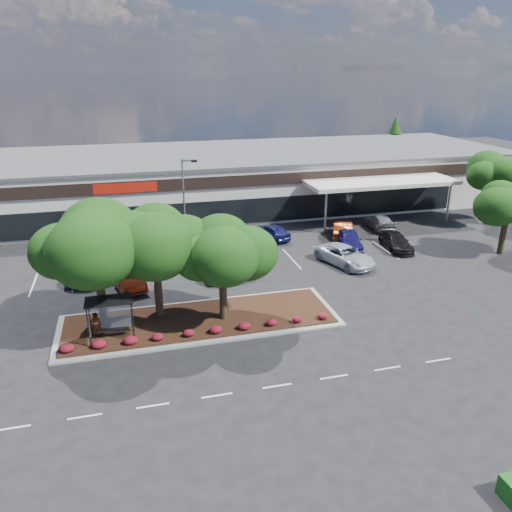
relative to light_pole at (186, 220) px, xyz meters
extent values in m
plane|color=black|center=(1.38, -14.46, -3.93)|extent=(160.00, 160.00, 0.00)
cube|color=silver|center=(1.38, 19.54, -0.93)|extent=(80.00, 20.00, 6.00)
cube|color=#4F4F51|center=(1.38, 19.54, 2.17)|extent=(80.40, 20.40, 0.30)
cube|color=black|center=(1.38, 9.49, 0.87)|extent=(80.00, 0.25, 1.20)
cube|color=black|center=(1.38, 9.49, -2.33)|extent=(60.00, 0.18, 2.60)
cube|color=#B51B0C|center=(-4.62, 9.42, 0.87)|extent=(6.00, 0.12, 1.00)
cube|color=silver|center=(21.38, 7.04, 0.47)|extent=(16.00, 5.00, 0.40)
cylinder|color=gray|center=(14.38, 5.04, -1.83)|extent=(0.24, 0.24, 4.20)
cylinder|color=gray|center=(28.38, 5.04, -1.83)|extent=(0.24, 0.24, 4.20)
cube|color=#9B9B96|center=(-0.62, -10.46, -3.86)|extent=(18.00, 6.00, 0.15)
cube|color=#3B2314|center=(-0.62, -10.46, -3.73)|extent=(17.20, 5.20, 0.12)
cube|color=silver|center=(-10.62, -18.46, -3.93)|extent=(1.60, 0.12, 0.01)
cube|color=silver|center=(-7.42, -18.46, -3.93)|extent=(1.60, 0.12, 0.01)
cube|color=silver|center=(-4.22, -18.46, -3.93)|extent=(1.60, 0.12, 0.01)
cube|color=silver|center=(-1.02, -18.46, -3.93)|extent=(1.60, 0.12, 0.01)
cube|color=silver|center=(2.18, -18.46, -3.93)|extent=(1.60, 0.12, 0.01)
cube|color=silver|center=(5.38, -18.46, -3.93)|extent=(1.60, 0.12, 0.01)
cube|color=silver|center=(8.58, -18.46, -3.93)|extent=(1.60, 0.12, 0.01)
cube|color=silver|center=(11.78, -18.46, -3.93)|extent=(1.60, 0.12, 0.01)
cube|color=silver|center=(-12.12, -0.96, -3.93)|extent=(0.12, 5.00, 0.01)
cube|color=silver|center=(-9.12, -0.96, -3.93)|extent=(0.12, 5.00, 0.01)
cube|color=silver|center=(-6.12, -0.96, -3.93)|extent=(0.12, 5.00, 0.01)
cube|color=silver|center=(-3.12, -0.96, -3.93)|extent=(0.12, 5.00, 0.01)
cube|color=silver|center=(-0.12, -0.96, -3.93)|extent=(0.12, 5.00, 0.01)
cube|color=silver|center=(2.88, -0.96, -3.93)|extent=(0.12, 5.00, 0.01)
cube|color=silver|center=(5.88, -0.96, -3.93)|extent=(0.12, 5.00, 0.01)
cube|color=silver|center=(8.88, -0.96, -3.93)|extent=(0.12, 5.00, 0.01)
cube|color=silver|center=(11.88, -0.96, -3.93)|extent=(0.12, 5.00, 0.01)
cube|color=silver|center=(14.88, -0.96, -3.93)|extent=(0.12, 5.00, 0.01)
cube|color=silver|center=(17.88, -0.96, -3.93)|extent=(0.12, 5.00, 0.01)
cylinder|color=black|center=(-7.37, -11.01, -2.42)|extent=(0.08, 0.08, 2.50)
cylinder|color=black|center=(-4.87, -11.01, -2.42)|extent=(0.08, 0.08, 2.50)
cylinder|color=black|center=(-7.37, -12.31, -2.42)|extent=(0.08, 0.08, 2.50)
cylinder|color=black|center=(-4.87, -12.31, -2.42)|extent=(0.08, 0.08, 2.50)
cube|color=black|center=(-6.12, -11.66, -1.13)|extent=(2.75, 1.55, 0.10)
cube|color=silver|center=(-6.12, -11.01, -2.30)|extent=(2.30, 0.03, 2.00)
cube|color=black|center=(-6.12, -11.41, -3.22)|extent=(2.00, 0.35, 0.06)
cone|color=#14330E|center=(35.38, 29.54, 0.57)|extent=(3.96, 3.96, 9.00)
imported|color=#594C47|center=(-7.02, -11.27, -2.84)|extent=(0.62, 0.42, 1.66)
cube|color=#9B9B96|center=(-0.11, 0.02, -3.73)|extent=(0.50, 0.50, 0.40)
cylinder|color=gray|center=(-0.11, 0.02, 0.73)|extent=(0.14, 0.14, 8.53)
cube|color=gray|center=(0.33, -0.05, 4.85)|extent=(0.92, 0.36, 0.14)
cube|color=black|center=(0.83, -0.13, 4.78)|extent=(0.49, 0.37, 0.18)
cube|color=#977C4F|center=(15.46, -15.65, -3.39)|extent=(0.03, 0.03, 1.08)
cube|color=#FE4281|center=(15.51, -15.65, -2.93)|extent=(0.02, 0.14, 0.18)
imported|color=#134322|center=(-9.97, 1.52, -3.07)|extent=(3.66, 5.51, 1.72)
imported|color=maroon|center=(-5.18, -3.34, -3.10)|extent=(3.15, 5.37, 1.67)
imported|color=navy|center=(-8.02, -0.80, -3.16)|extent=(4.08, 6.07, 1.55)
imported|color=black|center=(2.76, -2.76, -3.26)|extent=(3.67, 5.28, 1.34)
imported|color=#1B4F23|center=(1.57, -2.80, -3.19)|extent=(2.24, 5.17, 1.48)
imported|color=navy|center=(4.47, -3.00, -3.27)|extent=(3.02, 4.19, 1.32)
imported|color=silver|center=(12.79, -3.34, -3.15)|extent=(4.30, 6.14, 1.56)
imported|color=#1A1458|center=(14.82, 0.21, -3.08)|extent=(3.18, 5.34, 1.70)
imported|color=black|center=(18.91, -0.99, -3.22)|extent=(2.63, 5.12, 1.42)
imported|color=#1A4619|center=(-10.76, 6.33, -3.24)|extent=(2.96, 4.37, 1.38)
imported|color=maroon|center=(-6.87, 4.91, -3.09)|extent=(2.45, 5.13, 1.69)
imported|color=#120E55|center=(-5.21, 6.08, -3.15)|extent=(3.28, 5.89, 1.56)
imported|color=silver|center=(0.69, 5.12, -3.08)|extent=(4.06, 6.60, 1.71)
imported|color=slate|center=(4.70, 6.50, -3.20)|extent=(3.69, 5.46, 1.47)
imported|color=navy|center=(8.76, 4.71, -3.20)|extent=(3.13, 4.64, 1.47)
imported|color=maroon|center=(15.52, 3.31, -3.10)|extent=(3.63, 5.35, 1.67)
imported|color=#9BA0A6|center=(20.43, 5.05, -3.22)|extent=(2.48, 5.10, 1.43)
camera|label=1|loc=(-4.50, -39.45, 11.64)|focal=35.00mm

